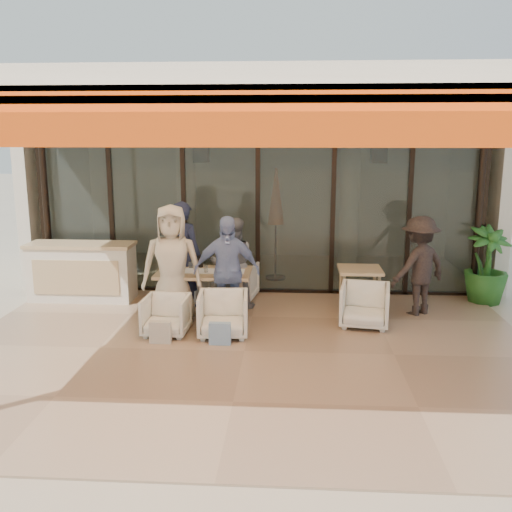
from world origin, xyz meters
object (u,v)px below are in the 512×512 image
at_px(host_counter, 82,272).
at_px(chair_far_right, 236,280).
at_px(diner_periwinkle, 227,271).
at_px(dining_table, 204,275).
at_px(chair_near_right, 223,312).
at_px(standing_woman, 419,266).
at_px(chair_far_left, 189,283).
at_px(side_chair, 365,303).
at_px(side_table, 360,275).
at_px(chair_near_left, 166,314).
at_px(diner_grey, 233,263).
at_px(potted_palm, 486,265).
at_px(diner_navy, 183,255).
at_px(diner_cream, 172,266).

height_order(host_counter, chair_far_right, host_counter).
relative_size(host_counter, diner_periwinkle, 1.08).
height_order(host_counter, dining_table, host_counter).
bearing_deg(chair_near_right, standing_woman, 18.04).
relative_size(chair_far_left, diner_periwinkle, 0.35).
xyz_separation_m(host_counter, chair_far_left, (1.86, 0.24, -0.23)).
bearing_deg(side_chair, host_counter, 176.35).
xyz_separation_m(host_counter, side_table, (4.81, -0.35, 0.11)).
xyz_separation_m(chair_far_left, diner_periwinkle, (0.84, -1.40, 0.56)).
xyz_separation_m(chair_far_right, chair_near_left, (-0.84, -1.90, -0.04)).
distance_m(diner_grey, side_chair, 2.30).
height_order(chair_near_left, side_table, side_table).
distance_m(chair_near_left, chair_near_right, 0.84).
height_order(chair_near_right, standing_woman, standing_woman).
bearing_deg(potted_palm, chair_far_left, -178.92).
distance_m(diner_grey, standing_woman, 3.04).
bearing_deg(potted_palm, standing_woman, -149.57).
relative_size(side_chair, standing_woman, 0.45).
distance_m(chair_near_right, diner_periwinkle, 0.70).
bearing_deg(standing_woman, diner_navy, -35.06).
xyz_separation_m(diner_grey, side_chair, (2.11, -0.84, -0.41)).
distance_m(chair_far_left, diner_grey, 1.09).
relative_size(dining_table, chair_near_right, 2.06).
relative_size(diner_cream, standing_woman, 1.15).
xyz_separation_m(dining_table, potted_palm, (4.79, 1.04, -0.01)).
distance_m(chair_near_left, diner_periwinkle, 1.11).
xyz_separation_m(chair_far_left, standing_woman, (3.88, -0.68, 0.52)).
xyz_separation_m(diner_navy, side_table, (2.95, -0.09, -0.27)).
distance_m(chair_far_left, diner_navy, 0.79).
height_order(diner_navy, potted_palm, diner_navy).
relative_size(host_counter, diner_navy, 1.02).
bearing_deg(chair_near_left, diner_navy, 92.39).
bearing_deg(side_table, standing_woman, -5.57).
xyz_separation_m(chair_far_right, side_table, (2.11, -0.59, 0.27)).
xyz_separation_m(standing_woman, potted_palm, (1.32, 0.78, -0.14)).
bearing_deg(chair_near_left, diner_grey, 61.42).
xyz_separation_m(chair_near_right, diner_navy, (-0.84, 1.40, 0.55)).
relative_size(chair_near_right, diner_navy, 0.40).
bearing_deg(chair_far_right, diner_periwinkle, 98.90).
relative_size(diner_grey, potted_palm, 1.14).
bearing_deg(diner_cream, chair_far_left, 84.21).
bearing_deg(diner_periwinkle, side_chair, -3.29).
distance_m(diner_navy, standing_woman, 3.88).
distance_m(dining_table, diner_grey, 0.62).
distance_m(chair_near_left, diner_cream, 0.79).
bearing_deg(chair_far_left, side_table, -173.14).
bearing_deg(diner_periwinkle, side_table, 16.10).
xyz_separation_m(chair_far_left, diner_grey, (0.84, -0.50, 0.48)).
relative_size(chair_far_left, side_chair, 0.80).
relative_size(diner_navy, diner_cream, 0.97).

